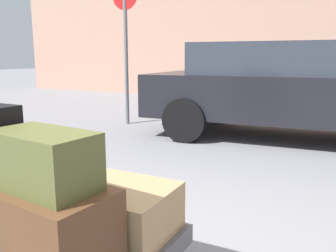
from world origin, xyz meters
The scene contains 7 objects.
luggage_cart centered at (0.00, 0.00, 0.27)m, with size 1.12×0.85×0.34m.
duffel_bag_brown_front_left centered at (0.18, -0.20, 0.51)m, with size 0.57×0.35×0.35m, color #51331E.
suitcase_tan_center centered at (0.28, 0.18, 0.46)m, with size 0.50×0.44×0.24m, color #9E7F56.
suitcase_olive_front_right centered at (-0.24, 0.14, 0.46)m, with size 0.55×0.40×0.24m, color #4C5128.
duffel_bag_olive_topmost_pile centered at (0.18, -0.20, 0.81)m, with size 0.45×0.25×0.24m, color #4C5128.
parked_car centered at (0.38, 4.37, 0.76)m, with size 4.45×2.24×1.42m.
no_parking_sign centered at (-2.44, 4.20, 1.55)m, with size 0.50×0.07×2.52m.
Camera 1 is at (1.26, -1.19, 1.21)m, focal length 38.03 mm.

